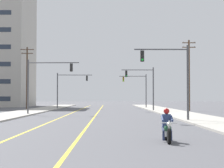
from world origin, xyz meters
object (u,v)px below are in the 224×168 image
object	(u,v)px
motorcycle_with_rider	(167,128)
utility_pole_right_far	(189,73)
traffic_signal_far_right	(138,86)
traffic_signal_near_right	(172,71)
traffic_signal_mid_left	(68,85)
traffic_signal_near_left	(43,78)
traffic_signal_mid_right	(144,82)
utility_pole_left_far	(27,76)

from	to	relation	value
motorcycle_with_rider	utility_pole_right_far	distance (m)	41.55
traffic_signal_far_right	utility_pole_right_far	world-z (taller)	utility_pole_right_far
motorcycle_with_rider	traffic_signal_far_right	xyz separation A→B (m)	(2.85, 55.96, 3.52)
traffic_signal_near_right	traffic_signal_mid_left	bearing A→B (deg)	108.35
traffic_signal_near_left	traffic_signal_mid_left	bearing A→B (deg)	89.38
traffic_signal_near_right	traffic_signal_mid_left	world-z (taller)	same
motorcycle_with_rider	traffic_signal_mid_right	size ratio (longest dim) A/B	0.35
traffic_signal_near_right	utility_pole_left_far	size ratio (longest dim) A/B	0.60
traffic_signal_mid_left	utility_pole_right_far	distance (m)	22.15
motorcycle_with_rider	traffic_signal_far_right	world-z (taller)	traffic_signal_far_right
traffic_signal_mid_right	traffic_signal_near_right	bearing A→B (deg)	-89.59
motorcycle_with_rider	traffic_signal_near_left	distance (m)	29.54
traffic_signal_near_left	utility_pole_right_far	bearing A→B (deg)	33.74
traffic_signal_near_right	motorcycle_with_rider	bearing A→B (deg)	-99.94
motorcycle_with_rider	utility_pole_right_far	bearing A→B (deg)	77.35
traffic_signal_far_right	utility_pole_right_far	xyz separation A→B (m)	(6.19, -15.70, 1.37)
motorcycle_with_rider	utility_pole_right_far	size ratio (longest dim) A/B	0.21
traffic_signal_near_left	traffic_signal_mid_left	world-z (taller)	same
utility_pole_right_far	traffic_signal_near_left	bearing A→B (deg)	-146.26
motorcycle_with_rider	traffic_signal_near_right	world-z (taller)	traffic_signal_near_right
utility_pole_right_far	traffic_signal_mid_right	bearing A→B (deg)	-171.06
traffic_signal_near_left	traffic_signal_far_right	size ratio (longest dim) A/B	1.00
traffic_signal_far_right	traffic_signal_near_left	bearing A→B (deg)	-114.25
traffic_signal_near_right	utility_pole_left_far	xyz separation A→B (m)	(-18.85, 34.53, 1.49)
traffic_signal_near_left	traffic_signal_mid_right	xyz separation A→B (m)	(12.38, 11.63, -0.08)
traffic_signal_near_right	utility_pole_right_far	distance (m)	26.09
motorcycle_with_rider	utility_pole_left_far	size ratio (longest dim) A/B	0.21
motorcycle_with_rider	traffic_signal_near_right	size ratio (longest dim) A/B	0.35
traffic_signal_near_right	utility_pole_right_far	world-z (taller)	utility_pole_right_far
traffic_signal_mid_left	utility_pole_right_far	size ratio (longest dim) A/B	0.60
traffic_signal_near_left	utility_pole_right_far	size ratio (longest dim) A/B	0.60
traffic_signal_near_right	traffic_signal_mid_left	size ratio (longest dim) A/B	1.00
traffic_signal_near_right	traffic_signal_mid_right	bearing A→B (deg)	90.41
traffic_signal_near_left	utility_pole_right_far	world-z (taller)	utility_pole_right_far
motorcycle_with_rider	utility_pole_right_far	xyz separation A→B (m)	(9.04, 40.26, 4.89)
motorcycle_with_rider	traffic_signal_near_left	bearing A→B (deg)	109.78
motorcycle_with_rider	traffic_signal_near_right	xyz separation A→B (m)	(2.63, 15.01, 3.48)
motorcycle_with_rider	traffic_signal_far_right	size ratio (longest dim) A/B	0.35
traffic_signal_near_right	traffic_signal_near_left	distance (m)	17.78
traffic_signal_mid_right	traffic_signal_mid_left	world-z (taller)	same
traffic_signal_near_left	utility_pole_left_far	size ratio (longest dim) A/B	0.60
traffic_signal_mid_right	traffic_signal_mid_left	size ratio (longest dim) A/B	1.00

